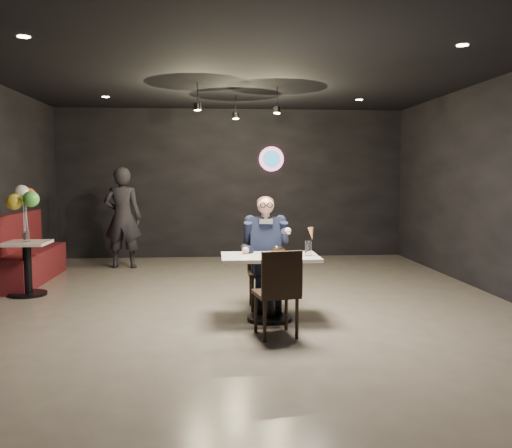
{
  "coord_description": "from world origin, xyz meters",
  "views": [
    {
      "loc": [
        -0.37,
        -6.54,
        1.64
      ],
      "look_at": [
        0.15,
        0.13,
        1.06
      ],
      "focal_mm": 38.0,
      "sensor_mm": 36.0,
      "label": 1
    }
  ],
  "objects": [
    {
      "name": "balloon_bunch",
      "position": [
        -2.95,
        1.08,
        1.23
      ],
      "size": [
        0.4,
        0.4,
        0.66
      ],
      "primitive_type": "cube",
      "color": "gold",
      "rests_on": "balloon_vase"
    },
    {
      "name": "side_table",
      "position": [
        -2.95,
        1.08,
        0.36
      ],
      "size": [
        0.57,
        0.57,
        0.72
      ],
      "primitive_type": "cube",
      "color": "white",
      "rests_on": "floor"
    },
    {
      "name": "wall_sign",
      "position": [
        0.8,
        4.47,
        2.0
      ],
      "size": [
        0.5,
        0.06,
        0.5
      ],
      "primitive_type": null,
      "color": "pink",
      "rests_on": "floor"
    },
    {
      "name": "cake_slice",
      "position": [
        0.35,
        -0.58,
        0.8
      ],
      "size": [
        0.13,
        0.12,
        0.08
      ],
      "primitive_type": "cube",
      "rotation": [
        0.0,
        0.0,
        0.35
      ],
      "color": "black",
      "rests_on": "dessert_plate"
    },
    {
      "name": "floor",
      "position": [
        0.0,
        0.0,
        0.0
      ],
      "size": [
        9.0,
        9.0,
        0.0
      ],
      "primitive_type": "plane",
      "color": "#6E675C",
      "rests_on": "ground"
    },
    {
      "name": "wafer_cone",
      "position": [
        0.73,
        -0.53,
        1.0
      ],
      "size": [
        0.09,
        0.09,
        0.14
      ],
      "primitive_type": "cone",
      "rotation": [
        0.0,
        0.0,
        0.26
      ],
      "color": "tan",
      "rests_on": "sundae_glass"
    },
    {
      "name": "main_table",
      "position": [
        0.26,
        -0.47,
        0.38
      ],
      "size": [
        1.1,
        0.7,
        0.75
      ],
      "primitive_type": "cube",
      "color": "white",
      "rests_on": "floor"
    },
    {
      "name": "balloon_vase",
      "position": [
        -2.95,
        1.08,
        0.82
      ],
      "size": [
        0.1,
        0.1,
        0.15
      ],
      "primitive_type": "cylinder",
      "color": "silver",
      "rests_on": "side_table"
    },
    {
      "name": "chair_near",
      "position": [
        0.26,
        -1.09,
        0.46
      ],
      "size": [
        0.5,
        0.53,
        0.92
      ],
      "primitive_type": "cube",
      "rotation": [
        0.0,
        0.0,
        0.19
      ],
      "color": "black",
      "rests_on": "floor"
    },
    {
      "name": "mint_leaf",
      "position": [
        0.35,
        -0.6,
        0.84
      ],
      "size": [
        0.06,
        0.04,
        0.01
      ],
      "primitive_type": "ellipsoid",
      "color": "green",
      "rests_on": "cake_slice"
    },
    {
      "name": "passerby",
      "position": [
        -2.01,
        3.3,
        0.91
      ],
      "size": [
        0.68,
        0.47,
        1.82
      ],
      "primitive_type": "imported",
      "rotation": [
        0.0,
        0.0,
        3.09
      ],
      "color": "black",
      "rests_on": "floor"
    },
    {
      "name": "seated_man",
      "position": [
        0.26,
        0.08,
        0.72
      ],
      "size": [
        0.6,
        0.8,
        1.44
      ],
      "primitive_type": "cube",
      "color": "black",
      "rests_on": "floor"
    },
    {
      "name": "dessert_plate",
      "position": [
        0.32,
        -0.58,
        0.76
      ],
      "size": [
        0.24,
        0.24,
        0.01
      ],
      "primitive_type": "cylinder",
      "color": "white",
      "rests_on": "main_table"
    },
    {
      "name": "sundae_glass",
      "position": [
        0.69,
        -0.53,
        0.83
      ],
      "size": [
        0.07,
        0.07,
        0.17
      ],
      "primitive_type": "cylinder",
      "color": "silver",
      "rests_on": "main_table"
    },
    {
      "name": "chair_far",
      "position": [
        0.26,
        0.08,
        0.46
      ],
      "size": [
        0.42,
        0.46,
        0.92
      ],
      "primitive_type": "cube",
      "color": "black",
      "rests_on": "floor"
    },
    {
      "name": "booth_bench",
      "position": [
        -3.25,
        2.08,
        0.54
      ],
      "size": [
        0.54,
        2.15,
        1.08
      ],
      "primitive_type": "cube",
      "color": "#4F1115",
      "rests_on": "floor"
    },
    {
      "name": "pendant_lights",
      "position": [
        0.0,
        2.0,
        2.88
      ],
      "size": [
        1.4,
        1.2,
        0.36
      ],
      "primitive_type": "cube",
      "color": "black",
      "rests_on": "floor"
    }
  ]
}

